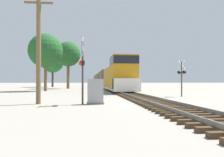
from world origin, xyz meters
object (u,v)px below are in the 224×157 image
object	(u,v)px
freight_train	(102,79)
crossing_signal_near	(82,65)
crossing_signal_far	(182,74)
utility_pole	(39,47)
tree_far_right	(46,51)
tree_deep_background	(53,62)
relay_cabinet	(95,92)
tree_mid_background	(68,54)

from	to	relation	value
freight_train	crossing_signal_near	size ratio (longest dim) A/B	20.44
crossing_signal_near	crossing_signal_far	xyz separation A→B (m)	(9.25, 6.05, -0.34)
crossing_signal_far	utility_pole	xyz separation A→B (m)	(-12.03, -5.45, 1.56)
crossing_signal_near	tree_far_right	world-z (taller)	tree_far_right
utility_pole	tree_deep_background	bearing A→B (deg)	97.71
utility_pole	tree_deep_background	distance (m)	42.89
freight_train	relay_cabinet	size ratio (longest dim) A/B	52.79
freight_train	relay_cabinet	bearing A→B (deg)	-94.29
freight_train	crossing_signal_near	world-z (taller)	freight_train
crossing_signal_near	tree_mid_background	distance (m)	30.95
crossing_signal_far	relay_cabinet	size ratio (longest dim) A/B	2.16
relay_cabinet	utility_pole	world-z (taller)	utility_pole
crossing_signal_far	tree_mid_background	distance (m)	27.94
freight_train	tree_deep_background	distance (m)	16.15
crossing_signal_far	tree_far_right	size ratio (longest dim) A/B	0.41
crossing_signal_near	relay_cabinet	xyz separation A→B (m)	(0.84, 0.10, -1.66)
tree_far_right	tree_deep_background	distance (m)	23.66
crossing_signal_far	utility_pole	bearing A→B (deg)	97.51
utility_pole	tree_deep_background	size ratio (longest dim) A/B	0.76
crossing_signal_near	tree_deep_background	size ratio (longest dim) A/B	0.44
tree_far_right	tree_mid_background	xyz separation A→B (m)	(2.35, 10.93, 0.86)
relay_cabinet	crossing_signal_far	bearing A→B (deg)	35.25
utility_pole	relay_cabinet	bearing A→B (deg)	-7.79
crossing_signal_near	tree_deep_background	world-z (taller)	tree_deep_background
crossing_signal_far	tree_deep_background	xyz separation A→B (m)	(-17.77, 36.96, 4.35)
utility_pole	crossing_signal_near	bearing A→B (deg)	-12.08
crossing_signal_near	tree_far_right	size ratio (longest dim) A/B	0.49
tree_far_right	tree_deep_background	xyz separation A→B (m)	(-2.64, 23.50, 0.47)
tree_far_right	tree_deep_background	bearing A→B (deg)	96.41
tree_mid_background	tree_deep_background	xyz separation A→B (m)	(-4.99, 12.57, -0.38)
freight_train	crossing_signal_far	xyz separation A→B (m)	(4.58, -45.14, 0.10)
utility_pole	crossing_signal_far	bearing A→B (deg)	24.37
crossing_signal_near	utility_pole	xyz separation A→B (m)	(-2.79, 0.60, 1.22)
tree_far_right	freight_train	bearing A→B (deg)	71.58
crossing_signal_near	utility_pole	size ratio (longest dim) A/B	0.58
tree_mid_background	crossing_signal_near	bearing A→B (deg)	-83.38
tree_far_right	crossing_signal_near	bearing A→B (deg)	-73.22
tree_far_right	tree_mid_background	bearing A→B (deg)	77.87
utility_pole	tree_mid_background	xyz separation A→B (m)	(-0.75, 29.84, 3.18)
freight_train	crossing_signal_near	distance (m)	51.40
tree_deep_background	tree_mid_background	bearing A→B (deg)	-68.35
crossing_signal_far	utility_pole	distance (m)	13.30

